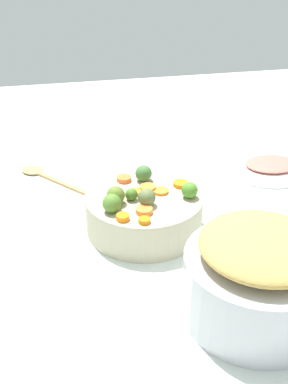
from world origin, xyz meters
TOP-DOWN VIEW (x-y plane):
  - tabletop at (0.00, 0.00)m, footprint 2.40×2.40m
  - serving_bowl_carrots at (0.04, -0.05)m, footprint 0.28×0.28m
  - metal_pot at (0.18, -0.38)m, footprint 0.28×0.28m
  - stuffing_mound at (0.18, -0.38)m, footprint 0.23×0.23m
  - carrot_slice_0 at (0.02, -0.16)m, footprint 0.03×0.03m
  - carrot_slice_1 at (0.14, -0.02)m, footprint 0.04×0.04m
  - carrot_slice_2 at (0.08, -0.04)m, footprint 0.05×0.05m
  - carrot_slice_3 at (0.05, -0.02)m, footprint 0.05×0.05m
  - carrot_slice_4 at (0.01, 0.04)m, footprint 0.04×0.04m
  - carrot_slice_5 at (0.02, -0.12)m, footprint 0.05×0.05m
  - carrot_slice_6 at (-0.03, -0.14)m, footprint 0.04×0.04m
  - carrot_slice_7 at (0.02, -0.03)m, footprint 0.04×0.04m
  - brussels_sprout_0 at (0.01, -0.06)m, footprint 0.03×0.03m
  - brussels_sprout_1 at (0.05, 0.03)m, footprint 0.04×0.04m
  - brussels_sprout_2 at (0.04, -0.09)m, footprint 0.04×0.04m
  - brussels_sprout_3 at (0.14, -0.08)m, footprint 0.04×0.04m
  - brussels_sprout_4 at (-0.03, -0.07)m, footprint 0.04×0.04m
  - brussels_sprout_5 at (-0.05, -0.10)m, footprint 0.04×0.04m
  - wooden_spoon at (-0.19, 0.28)m, footprint 0.24×0.27m
  - ham_plate at (0.47, 0.19)m, footprint 0.26×0.26m
  - ham_slice_main at (0.48, 0.18)m, footprint 0.16×0.13m

SIDE VIEW (x-z plane):
  - tabletop at x=0.00m, z-range 0.00..0.02m
  - wooden_spoon at x=-0.19m, z-range 0.02..0.03m
  - ham_plate at x=0.47m, z-range 0.02..0.03m
  - ham_slice_main at x=0.48m, z-range 0.03..0.05m
  - serving_bowl_carrots at x=0.04m, z-range 0.02..0.11m
  - metal_pot at x=0.18m, z-range 0.02..0.15m
  - carrot_slice_2 at x=0.08m, z-range 0.11..0.12m
  - carrot_slice_7 at x=0.02m, z-range 0.11..0.12m
  - carrot_slice_1 at x=0.14m, z-range 0.11..0.12m
  - carrot_slice_0 at x=0.02m, z-range 0.11..0.12m
  - carrot_slice_4 at x=0.01m, z-range 0.11..0.12m
  - carrot_slice_3 at x=0.05m, z-range 0.11..0.12m
  - carrot_slice_5 at x=0.02m, z-range 0.11..0.12m
  - carrot_slice_6 at x=-0.03m, z-range 0.11..0.12m
  - brussels_sprout_0 at x=0.01m, z-range 0.11..0.14m
  - brussels_sprout_3 at x=0.14m, z-range 0.11..0.15m
  - brussels_sprout_2 at x=0.04m, z-range 0.11..0.15m
  - brussels_sprout_1 at x=0.05m, z-range 0.11..0.15m
  - brussels_sprout_4 at x=-0.03m, z-range 0.11..0.16m
  - brussels_sprout_5 at x=-0.05m, z-range 0.11..0.16m
  - stuffing_mound at x=0.18m, z-range 0.15..0.21m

